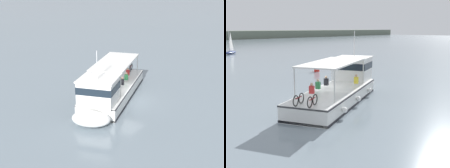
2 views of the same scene
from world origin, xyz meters
TOP-DOWN VIEW (x-y plane):
  - ground_plane at (0.00, 0.00)m, footprint 400.00×400.00m
  - ferry_main at (1.43, -0.96)m, footprint 12.97×7.41m
  - sailboat_near_port at (16.95, 44.19)m, footprint 4.68×4.00m
  - channel_buoy at (10.72, 11.28)m, footprint 0.70×0.70m

SIDE VIEW (x-z plane):
  - ground_plane at x=0.00m, z-range 0.00..0.00m
  - sailboat_near_port at x=16.95m, z-range -2.16..3.24m
  - channel_buoy at x=10.72m, z-range -0.13..1.27m
  - ferry_main at x=1.43m, z-range -1.64..3.68m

